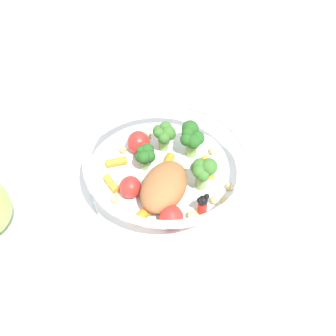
# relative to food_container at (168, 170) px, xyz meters

# --- Properties ---
(ground_plane) EXTENTS (2.40, 2.40, 0.00)m
(ground_plane) POSITION_rel_food_container_xyz_m (0.01, 0.00, -0.03)
(ground_plane) COLOR white
(food_container) EXTENTS (0.21, 0.21, 0.06)m
(food_container) POSITION_rel_food_container_xyz_m (0.00, 0.00, 0.00)
(food_container) COLOR white
(food_container) RESTS_ON ground_plane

